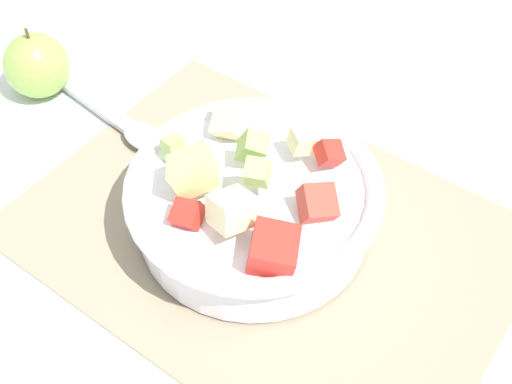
{
  "coord_description": "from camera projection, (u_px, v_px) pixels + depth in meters",
  "views": [
    {
      "loc": [
        0.23,
        -0.33,
        0.51
      ],
      "look_at": [
        -0.01,
        0.0,
        0.05
      ],
      "focal_mm": 46.97,
      "sensor_mm": 36.0,
      "label": 1
    }
  ],
  "objects": [
    {
      "name": "salad_bowl",
      "position": [
        256.0,
        198.0,
        0.62
      ],
      "size": [
        0.24,
        0.24,
        0.11
      ],
      "color": "white",
      "rests_on": "placemat"
    },
    {
      "name": "placemat",
      "position": [
        266.0,
        233.0,
        0.64
      ],
      "size": [
        0.46,
        0.33,
        0.01
      ],
      "primitive_type": "cube",
      "color": "gray",
      "rests_on": "ground_plane"
    },
    {
      "name": "ground_plane",
      "position": [
        266.0,
        235.0,
        0.65
      ],
      "size": [
        2.4,
        2.4,
        0.0
      ],
      "primitive_type": "plane",
      "color": "silver"
    },
    {
      "name": "whole_apple",
      "position": [
        37.0,
        65.0,
        0.76
      ],
      "size": [
        0.07,
        0.07,
        0.09
      ],
      "color": "#8CB74C",
      "rests_on": "ground_plane"
    },
    {
      "name": "serving_spoon",
      "position": [
        124.0,
        122.0,
        0.74
      ],
      "size": [
        0.19,
        0.05,
        0.01
      ],
      "color": "#B7B7BC",
      "rests_on": "placemat"
    }
  ]
}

